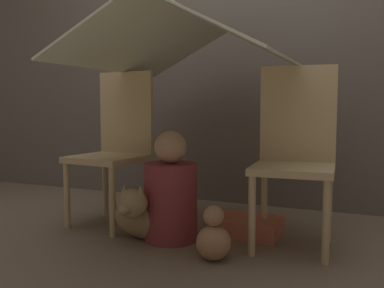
{
  "coord_description": "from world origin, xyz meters",
  "views": [
    {
      "loc": [
        0.92,
        -2.1,
        0.73
      ],
      "look_at": [
        0.0,
        0.07,
        0.52
      ],
      "focal_mm": 40.0,
      "sensor_mm": 36.0,
      "label": 1
    }
  ],
  "objects": [
    {
      "name": "ground_plane",
      "position": [
        0.0,
        0.0,
        0.0
      ],
      "size": [
        8.8,
        8.8,
        0.0
      ],
      "primitive_type": "plane",
      "color": "#7A6651"
    },
    {
      "name": "wall_back",
      "position": [
        0.0,
        0.98,
        1.25
      ],
      "size": [
        7.0,
        0.05,
        2.5
      ],
      "color": "#6B6056",
      "rests_on": "ground_plane"
    },
    {
      "name": "chair_left",
      "position": [
        -0.55,
        0.16,
        0.5
      ],
      "size": [
        0.44,
        0.44,
        0.95
      ],
      "rotation": [
        0.0,
        0.0,
        -0.1
      ],
      "color": "#D1B27F",
      "rests_on": "ground_plane"
    },
    {
      "name": "chair_right",
      "position": [
        0.55,
        0.16,
        0.5
      ],
      "size": [
        0.43,
        0.43,
        0.95
      ],
      "rotation": [
        0.0,
        0.0,
        0.06
      ],
      "color": "#D1B27F",
      "rests_on": "ground_plane"
    },
    {
      "name": "sheet_canopy",
      "position": [
        0.0,
        0.07,
        1.09
      ],
      "size": [
        1.12,
        1.22,
        0.29
      ],
      "color": "silver"
    },
    {
      "name": "person_front",
      "position": [
        -0.08,
        -0.04,
        0.25
      ],
      "size": [
        0.29,
        0.29,
        0.6
      ],
      "color": "maroon",
      "rests_on": "ground_plane"
    },
    {
      "name": "dog",
      "position": [
        -0.21,
        -0.1,
        0.14
      ],
      "size": [
        0.41,
        0.37,
        0.33
      ],
      "color": "#9E7F56",
      "rests_on": "ground_plane"
    },
    {
      "name": "floor_cushion",
      "position": [
        0.28,
        0.22,
        0.05
      ],
      "size": [
        0.37,
        0.3,
        0.1
      ],
      "color": "#CC664C",
      "rests_on": "ground_plane"
    },
    {
      "name": "plush_toy",
      "position": [
        0.24,
        -0.24,
        0.11
      ],
      "size": [
        0.17,
        0.17,
        0.26
      ],
      "color": "tan",
      "rests_on": "ground_plane"
    }
  ]
}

